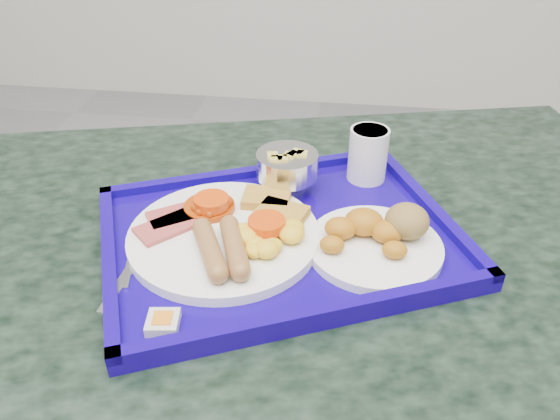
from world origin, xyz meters
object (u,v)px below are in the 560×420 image
table (295,336)px  fruit_bowl (287,166)px  main_plate (230,232)px  bread_plate (378,237)px  tray (280,237)px  juice_cup (368,153)px

table → fruit_bowl: size_ratio=14.61×
fruit_bowl → table: bearing=-75.5°
main_plate → bread_plate: bread_plate is taller
tray → main_plate: size_ratio=2.22×
bread_plate → tray: bearing=173.9°
fruit_bowl → juice_cup: bearing=23.8°
main_plate → tray: bearing=20.9°
table → juice_cup: 0.32m
bread_plate → fruit_bowl: size_ratio=1.90×
bread_plate → juice_cup: bearing=95.1°
table → tray: size_ratio=2.39×
bread_plate → fruit_bowl: fruit_bowl is taller
juice_cup → main_plate: bearing=-133.1°
main_plate → bread_plate: 0.20m
tray → bread_plate: 0.14m
table → bread_plate: bearing=-12.2°
main_plate → fruit_bowl: bearing=66.9°
tray → main_plate: (-0.07, -0.02, 0.02)m
tray → juice_cup: juice_cup is taller
table → fruit_bowl: bearing=104.5°
bread_plate → juice_cup: 0.19m
tray → fruit_bowl: size_ratio=6.11×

